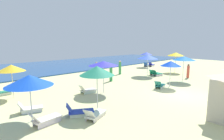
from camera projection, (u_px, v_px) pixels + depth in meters
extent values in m
plane|color=beige|center=(183.00, 95.00, 13.53)|extent=(60.00, 60.00, 0.00)
cube|color=#204B87|center=(54.00, 66.00, 29.33)|extent=(60.00, 15.86, 0.12)
cylinder|color=silver|center=(13.00, 85.00, 12.78)|extent=(0.05, 0.05, 1.96)
cone|color=yellow|center=(11.00, 68.00, 12.59)|extent=(1.89, 1.89, 0.47)
cube|color=silver|center=(2.00, 95.00, 13.32)|extent=(1.26, 0.12, 0.22)
cube|color=silver|center=(1.00, 93.00, 13.70)|extent=(1.26, 0.12, 0.22)
cube|color=#23775C|center=(2.00, 92.00, 13.49)|extent=(1.43, 0.68, 0.06)
cylinder|color=silver|center=(104.00, 79.00, 14.09)|extent=(0.05, 0.05, 2.19)
cone|color=#3432C0|center=(103.00, 63.00, 13.88)|extent=(2.36, 2.36, 0.36)
cube|color=silver|center=(90.00, 92.00, 13.92)|extent=(1.10, 0.15, 0.21)
cube|color=silver|center=(87.00, 91.00, 14.34)|extent=(1.10, 0.15, 0.21)
cube|color=silver|center=(88.00, 90.00, 14.11)|extent=(1.28, 0.75, 0.06)
cube|color=silver|center=(82.00, 88.00, 13.73)|extent=(0.41, 0.63, 0.50)
cylinder|color=silver|center=(31.00, 104.00, 8.95)|extent=(0.05, 0.05, 1.89)
cone|color=blue|center=(29.00, 80.00, 8.76)|extent=(2.31, 2.31, 0.54)
cube|color=silver|center=(50.00, 123.00, 8.64)|extent=(1.23, 0.17, 0.26)
cube|color=silver|center=(45.00, 120.00, 8.97)|extent=(1.23, 0.17, 0.26)
cube|color=silver|center=(47.00, 118.00, 8.78)|extent=(1.43, 0.74, 0.06)
cube|color=silver|center=(34.00, 118.00, 8.27)|extent=(0.46, 0.61, 0.48)
cube|color=silver|center=(32.00, 112.00, 10.08)|extent=(1.04, 0.39, 0.20)
cube|color=silver|center=(32.00, 109.00, 10.55)|extent=(1.04, 0.39, 0.20)
cube|color=silver|center=(32.00, 108.00, 10.30)|extent=(1.34, 0.97, 0.06)
cube|color=silver|center=(21.00, 106.00, 10.03)|extent=(0.48, 0.65, 0.45)
cylinder|color=silver|center=(97.00, 93.00, 10.45)|extent=(0.05, 0.05, 2.13)
cone|color=#228462|center=(97.00, 71.00, 10.24)|extent=(2.05, 2.05, 0.54)
cube|color=silver|center=(100.00, 117.00, 9.41)|extent=(1.18, 0.46, 0.18)
cube|color=silver|center=(92.00, 115.00, 9.63)|extent=(1.18, 0.46, 0.18)
cube|color=white|center=(96.00, 114.00, 9.50)|extent=(1.49, 1.01, 0.06)
cube|color=white|center=(89.00, 114.00, 8.90)|extent=(0.56, 0.65, 0.51)
cube|color=silver|center=(82.00, 116.00, 9.55)|extent=(1.10, 0.67, 0.20)
cube|color=silver|center=(81.00, 112.00, 10.11)|extent=(1.10, 0.67, 0.20)
cube|color=#2B3EB1|center=(81.00, 111.00, 9.81)|extent=(1.55, 1.29, 0.06)
cube|color=#2B3EB1|center=(69.00, 109.00, 9.63)|extent=(0.60, 0.72, 0.48)
cylinder|color=silver|center=(175.00, 64.00, 23.56)|extent=(0.05, 0.05, 2.20)
cone|color=gold|center=(176.00, 54.00, 23.35)|extent=(2.14, 2.14, 0.45)
cylinder|color=silver|center=(147.00, 67.00, 21.04)|extent=(0.05, 0.05, 2.05)
cone|color=blue|center=(148.00, 57.00, 20.84)|extent=(2.42, 2.42, 0.48)
cube|color=silver|center=(159.00, 75.00, 20.95)|extent=(1.02, 0.31, 0.22)
cube|color=silver|center=(156.00, 75.00, 21.40)|extent=(1.02, 0.31, 0.22)
cube|color=#1A7455|center=(158.00, 74.00, 21.16)|extent=(1.28, 0.90, 0.06)
cube|color=#1A7455|center=(155.00, 72.00, 20.87)|extent=(0.50, 0.66, 0.52)
cube|color=silver|center=(156.00, 75.00, 21.35)|extent=(0.95, 0.39, 0.24)
cube|color=silver|center=(153.00, 74.00, 21.85)|extent=(0.95, 0.39, 0.24)
cube|color=#0D8156|center=(155.00, 73.00, 21.58)|extent=(1.27, 1.00, 0.06)
cube|color=#0D8156|center=(151.00, 72.00, 21.35)|extent=(0.46, 0.67, 0.44)
cylinder|color=silver|center=(170.00, 76.00, 15.98)|extent=(0.05, 0.05, 1.90)
cone|color=#0637C2|center=(171.00, 63.00, 15.79)|extent=(1.81, 1.81, 0.46)
cube|color=silver|center=(163.00, 87.00, 15.57)|extent=(1.11, 0.29, 0.21)
cube|color=silver|center=(157.00, 86.00, 15.84)|extent=(1.11, 0.29, 0.21)
cube|color=#267D71|center=(160.00, 85.00, 15.69)|extent=(1.35, 0.84, 0.06)
cube|color=#267D71|center=(158.00, 84.00, 15.17)|extent=(0.45, 0.61, 0.49)
cylinder|color=silver|center=(183.00, 71.00, 18.26)|extent=(0.05, 0.05, 2.18)
cone|color=blue|center=(184.00, 58.00, 18.06)|extent=(2.22, 2.22, 0.40)
cylinder|color=silver|center=(146.00, 61.00, 28.45)|extent=(0.05, 0.05, 1.99)
cone|color=#3146B7|center=(146.00, 53.00, 28.26)|extent=(1.96, 1.96, 0.41)
cube|color=silver|center=(148.00, 66.00, 29.40)|extent=(1.17, 0.52, 0.19)
cube|color=silver|center=(145.00, 66.00, 29.60)|extent=(1.17, 0.52, 0.19)
cube|color=#1855AD|center=(147.00, 65.00, 29.48)|extent=(1.52, 1.09, 0.06)
cube|color=#1855AD|center=(146.00, 64.00, 28.85)|extent=(0.48, 0.63, 0.53)
cube|color=silver|center=(153.00, 66.00, 29.34)|extent=(1.23, 0.30, 0.26)
cube|color=silver|center=(150.00, 65.00, 29.61)|extent=(1.23, 0.30, 0.26)
cube|color=#373DAE|center=(152.00, 64.00, 29.45)|extent=(1.47, 0.83, 0.06)
cube|color=#373DAE|center=(150.00, 64.00, 28.89)|extent=(0.53, 0.61, 0.46)
cylinder|color=#EB5541|center=(188.00, 72.00, 19.90)|extent=(0.36, 0.36, 1.35)
sphere|color=#8F5F4A|center=(189.00, 65.00, 19.78)|extent=(0.25, 0.25, 0.25)
cylinder|color=#3F80D3|center=(96.00, 70.00, 21.50)|extent=(0.54, 0.54, 1.39)
sphere|color=tan|center=(96.00, 63.00, 21.37)|extent=(0.26, 0.26, 0.26)
cylinder|color=#439C57|center=(120.00, 68.00, 22.13)|extent=(0.43, 0.43, 1.50)
sphere|color=beige|center=(120.00, 61.00, 21.99)|extent=(0.25, 0.25, 0.25)
cylinder|color=#369750|center=(111.00, 74.00, 18.21)|extent=(0.40, 0.40, 1.48)
sphere|color=#8B6043|center=(111.00, 66.00, 18.07)|extent=(0.24, 0.24, 0.24)
sphere|color=yellow|center=(44.00, 86.00, 15.47)|extent=(0.37, 0.37, 0.37)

